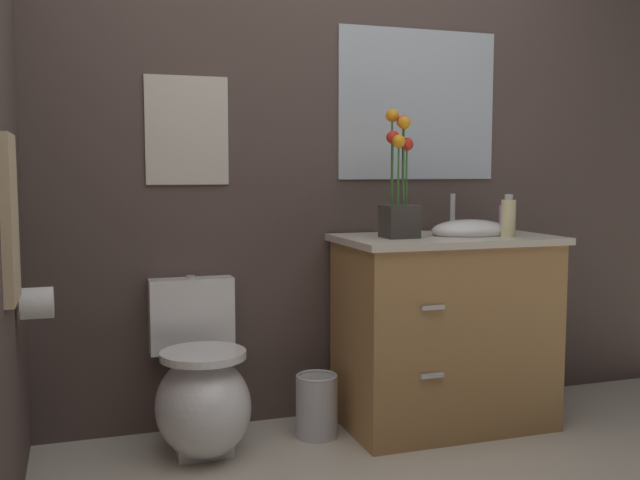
# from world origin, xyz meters

# --- Properties ---
(wall_back) EXTENTS (3.93, 0.05, 2.50)m
(wall_back) POSITION_xyz_m (0.20, 1.47, 1.25)
(wall_back) COLOR #4C3D38
(wall_back) RESTS_ON ground_plane
(toilet) EXTENTS (0.38, 0.59, 0.69)m
(toilet) POSITION_xyz_m (-0.59, 1.17, 0.24)
(toilet) COLOR white
(toilet) RESTS_ON ground_plane
(vanity_cabinet) EXTENTS (0.94, 0.56, 1.03)m
(vanity_cabinet) POSITION_xyz_m (0.50, 1.14, 0.44)
(vanity_cabinet) COLOR #9E7242
(vanity_cabinet) RESTS_ON ground_plane
(flower_vase) EXTENTS (0.14, 0.14, 0.55)m
(flower_vase) POSITION_xyz_m (0.26, 1.12, 1.03)
(flower_vase) COLOR #38332D
(flower_vase) RESTS_ON vanity_cabinet
(soap_bottle) EXTENTS (0.06, 0.06, 0.16)m
(soap_bottle) POSITION_xyz_m (0.78, 1.13, 0.92)
(soap_bottle) COLOR #B28CBF
(soap_bottle) RESTS_ON vanity_cabinet
(lotion_bottle) EXTENTS (0.06, 0.06, 0.19)m
(lotion_bottle) POSITION_xyz_m (0.73, 1.02, 0.94)
(lotion_bottle) COLOR beige
(lotion_bottle) RESTS_ON vanity_cabinet
(trash_bin) EXTENTS (0.18, 0.18, 0.27)m
(trash_bin) POSITION_xyz_m (-0.10, 1.17, 0.14)
(trash_bin) COLOR #B7B7BC
(trash_bin) RESTS_ON ground_plane
(wall_poster) EXTENTS (0.35, 0.01, 0.46)m
(wall_poster) POSITION_xyz_m (-0.59, 1.44, 1.31)
(wall_poster) COLOR beige
(wall_mirror) EXTENTS (0.80, 0.01, 0.70)m
(wall_mirror) POSITION_xyz_m (0.49, 1.44, 1.45)
(wall_mirror) COLOR #B2BCC6
(hanging_towel) EXTENTS (0.03, 0.28, 0.52)m
(hanging_towel) POSITION_xyz_m (-1.25, 0.71, 0.99)
(hanging_towel) COLOR tan
(toilet_paper_roll) EXTENTS (0.11, 0.11, 0.11)m
(toilet_paper_roll) POSITION_xyz_m (-1.19, 0.97, 0.68)
(toilet_paper_roll) COLOR white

